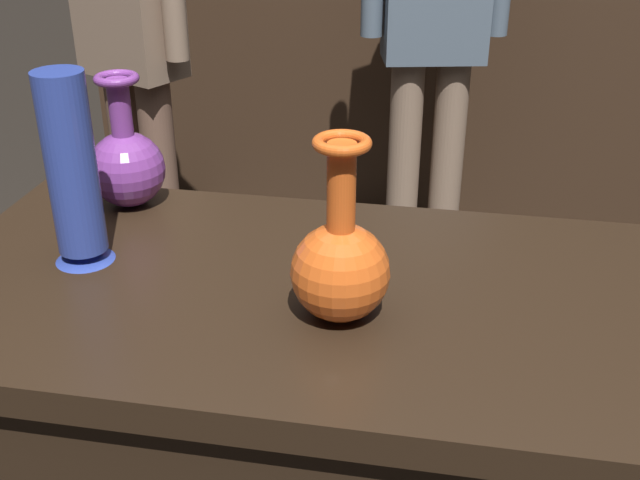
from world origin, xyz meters
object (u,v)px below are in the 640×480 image
vase_centerpiece (340,263)px  visitor_near_left (130,28)px  visitor_center_back (435,13)px  vase_tall_behind (127,163)px  vase_left_accent (72,174)px

vase_centerpiece → visitor_near_left: 1.58m
visitor_center_back → visitor_near_left: visitor_center_back is taller
vase_tall_behind → vase_left_accent: bearing=-86.5°
vase_tall_behind → visitor_center_back: bearing=68.5°
vase_centerpiece → vase_tall_behind: (-0.45, 0.32, -0.00)m
vase_centerpiece → vase_tall_behind: 0.55m
vase_centerpiece → vase_tall_behind: vase_centerpiece is taller
vase_tall_behind → visitor_center_back: (0.50, 1.27, 0.05)m
vase_centerpiece → visitor_near_left: visitor_near_left is taller
vase_tall_behind → visitor_near_left: visitor_near_left is taller
vase_centerpiece → vase_left_accent: 0.45m
vase_left_accent → visitor_near_left: bearing=109.1°
vase_left_accent → visitor_center_back: 1.57m
vase_left_accent → visitor_center_back: bearing=72.0°
visitor_center_back → vase_tall_behind: bearing=55.9°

